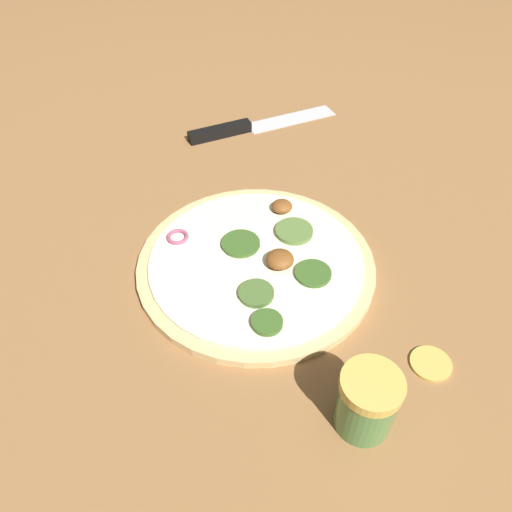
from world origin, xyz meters
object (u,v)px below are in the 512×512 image
Objects in this scene: knife at (241,128)px; loose_cap at (431,363)px; spice_jar at (367,402)px; pizza at (257,263)px.

loose_cap is (-0.40, -0.34, -0.00)m from knife.
knife reaches higher than loose_cap.
spice_jar is at bearing 143.47° from loose_cap.
knife is 0.53m from loose_cap.
pizza is 6.74× the size of loose_cap.
pizza is 0.24m from spice_jar.
spice_jar is 0.11m from loose_cap.
pizza is 0.34m from knife.
pizza is at bearing 41.97° from spice_jar.
knife is 0.57m from spice_jar.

